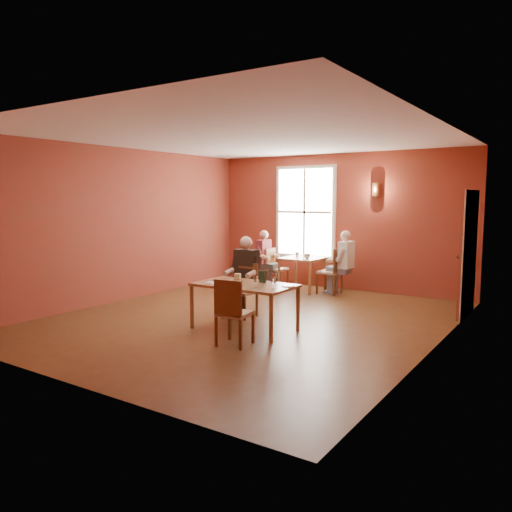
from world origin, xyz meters
The scene contains 29 objects.
ground centered at (0.00, 0.00, 0.00)m, with size 6.00×7.00×0.01m, color brown.
wall_back centered at (0.00, 3.50, 1.50)m, with size 6.00×0.04×3.00m, color brown.
wall_front centered at (0.00, -3.50, 1.50)m, with size 6.00×0.04×3.00m, color brown.
wall_left centered at (-3.00, 0.00, 1.50)m, with size 0.04×7.00×3.00m, color brown.
wall_right centered at (3.00, 0.00, 1.50)m, with size 0.04×7.00×3.00m, color brown.
ceiling centered at (0.00, 0.00, 3.00)m, with size 6.00×7.00×0.04m, color white.
window centered at (-0.80, 3.45, 1.70)m, with size 1.36×0.10×1.96m, color white.
door centered at (2.94, 2.30, 1.05)m, with size 0.12×1.04×2.10m, color maroon.
wall_sconce centered at (0.90, 3.40, 2.20)m, with size 0.16×0.16×0.28m, color brown.
main_table centered at (0.30, -0.58, 0.36)m, with size 1.53×0.86×0.72m, color brown, non-canonical shape.
chair_diner_main centered at (-0.20, 0.07, 0.45)m, with size 0.40×0.40×0.91m, color #421D10, non-canonical shape.
diner_main centered at (-0.20, 0.04, 0.66)m, with size 0.53×0.53×1.32m, color #35241E, non-canonical shape.
chair_empty centered at (0.66, -1.33, 0.47)m, with size 0.41×0.41×0.94m, color #3C1D0F, non-canonical shape.
plate_food centered at (0.04, -0.59, 0.73)m, with size 0.26×0.26×0.03m, color white.
sandwich centered at (0.11, -0.49, 0.77)m, with size 0.09×0.09×0.11m, color tan.
goblet_a centered at (0.76, -0.45, 0.82)m, with size 0.08×0.08×0.20m, color white, non-canonical shape.
goblet_b centered at (0.88, -0.68, 0.81)m, with size 0.07×0.07×0.18m, color silver, non-canonical shape.
goblet_c centered at (0.61, -0.73, 0.81)m, with size 0.07×0.07×0.18m, color white, non-canonical shape.
menu_stand centered at (0.49, -0.36, 0.81)m, with size 0.12×0.06×0.19m, color black.
knife centered at (0.22, -0.86, 0.72)m, with size 0.19×0.02×0.00m, color white.
napkin centered at (-0.18, -0.79, 0.72)m, with size 0.17×0.17×0.01m, color white.
side_plate centered at (0.97, -0.39, 0.72)m, with size 0.19×0.19×0.01m, color silver.
second_table centered at (-0.51, 2.82, 0.36)m, with size 0.83×0.83×0.73m, color brown, non-canonical shape.
chair_diner_white centered at (0.14, 2.82, 0.49)m, with size 0.43×0.43×0.97m, color #442A11, non-canonical shape.
diner_white centered at (0.17, 2.82, 0.65)m, with size 0.52×0.52×1.30m, color silver, non-canonical shape.
chair_diner_maroon centered at (-1.16, 2.82, 0.44)m, with size 0.39×0.39×0.89m, color #502E15, non-canonical shape.
diner_maroon centered at (-1.19, 2.82, 0.63)m, with size 0.50×0.50×1.25m, color maroon, non-canonical shape.
cup_a centered at (-0.35, 2.74, 0.78)m, with size 0.13×0.13×0.10m, color white.
cup_b centered at (-0.71, 2.94, 0.78)m, with size 0.10×0.10×0.09m, color silver.
Camera 1 is at (4.60, -6.77, 2.02)m, focal length 35.00 mm.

